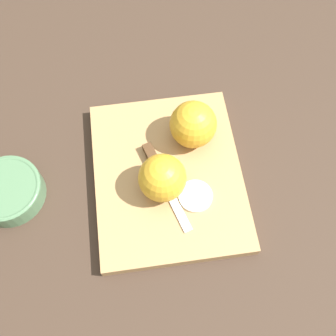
% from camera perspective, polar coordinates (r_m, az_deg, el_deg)
% --- Properties ---
extents(ground_plane, '(4.00, 4.00, 0.00)m').
position_cam_1_polar(ground_plane, '(0.71, 0.00, -1.51)').
color(ground_plane, '#38281E').
extents(cutting_board, '(0.35, 0.31, 0.02)m').
position_cam_1_polar(cutting_board, '(0.70, 0.00, -1.12)').
color(cutting_board, '#A37A4C').
rests_on(cutting_board, ground_plane).
extents(apple_half_left, '(0.08, 0.08, 0.08)m').
position_cam_1_polar(apple_half_left, '(0.69, 3.67, 6.34)').
color(apple_half_left, gold).
rests_on(apple_half_left, cutting_board).
extents(apple_half_right, '(0.08, 0.08, 0.08)m').
position_cam_1_polar(apple_half_right, '(0.64, -0.80, -1.46)').
color(apple_half_right, gold).
rests_on(apple_half_right, cutting_board).
extents(knife, '(0.16, 0.09, 0.02)m').
position_cam_1_polar(knife, '(0.69, -1.46, -0.13)').
color(knife, silver).
rests_on(knife, cutting_board).
extents(apple_slice, '(0.06, 0.06, 0.01)m').
position_cam_1_polar(apple_slice, '(0.67, 4.01, -4.08)').
color(apple_slice, '#EFE5C6').
rests_on(apple_slice, cutting_board).
extents(bowl, '(0.12, 0.12, 0.04)m').
position_cam_1_polar(bowl, '(0.74, -22.24, -3.06)').
color(bowl, '#4C704C').
rests_on(bowl, ground_plane).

